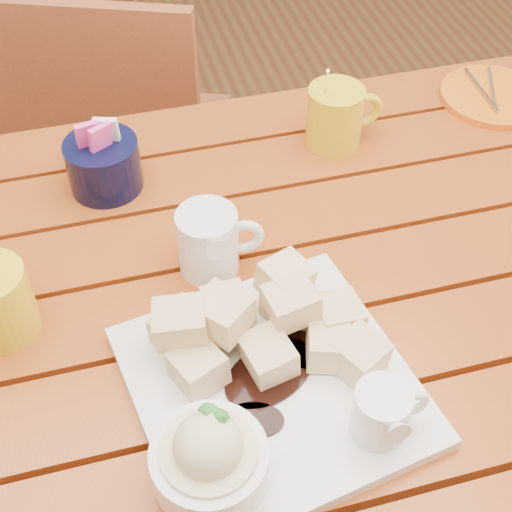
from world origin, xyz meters
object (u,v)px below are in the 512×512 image
object	(u,v)px
coffee_mug_right	(336,115)
chair_far	(120,145)
table	(245,346)
dessert_plate	(260,385)
orange_saucer	(495,96)

from	to	relation	value
coffee_mug_right	chair_far	size ratio (longest dim) A/B	0.16
table	coffee_mug_right	distance (m)	0.36
dessert_plate	chair_far	world-z (taller)	dessert_plate
chair_far	orange_saucer	bearing A→B (deg)	166.20
orange_saucer	chair_far	distance (m)	0.77
coffee_mug_right	chair_far	distance (m)	0.63
table	chair_far	world-z (taller)	chair_far
dessert_plate	orange_saucer	xyz separation A→B (m)	(0.51, 0.44, -0.03)
dessert_plate	chair_far	xyz separation A→B (m)	(-0.07, 0.85, -0.32)
table	chair_far	xyz separation A→B (m)	(-0.10, 0.70, -0.17)
dessert_plate	coffee_mug_right	bearing A→B (deg)	60.93
coffee_mug_right	dessert_plate	bearing A→B (deg)	-122.38
table	dessert_plate	distance (m)	0.21
coffee_mug_right	orange_saucer	xyz separation A→B (m)	(0.28, 0.04, -0.04)
orange_saucer	coffee_mug_right	bearing A→B (deg)	-172.74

